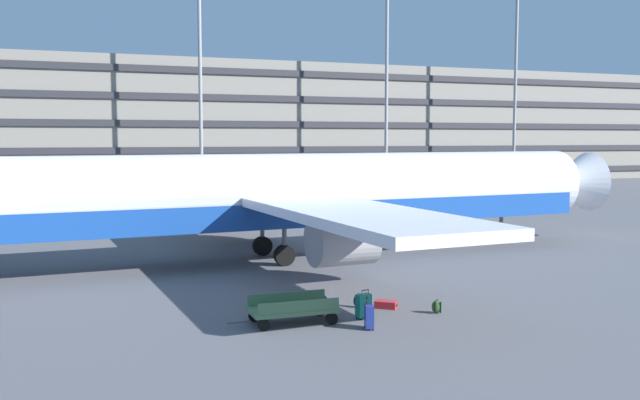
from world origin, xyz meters
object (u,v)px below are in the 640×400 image
(suitcase_laid_flat, at_px, (386,304))
(baggage_cart, at_px, (292,309))
(backpack_navy, at_px, (358,301))
(suitcase_small, at_px, (369,316))
(airliner, at_px, (289,195))
(suitcase_black, at_px, (364,306))
(backpack_orange, at_px, (324,303))
(backpack_silver, at_px, (437,307))

(suitcase_laid_flat, bearing_deg, baggage_cart, -168.60)
(baggage_cart, bearing_deg, backpack_navy, 22.50)
(suitcase_small, bearing_deg, backpack_navy, 73.00)
(airliner, xyz_separation_m, suitcase_laid_flat, (-0.01, -9.93, -2.83))
(suitcase_black, bearing_deg, backpack_orange, 119.71)
(airliner, relative_size, suitcase_black, 39.49)
(suitcase_small, height_order, suitcase_laid_flat, suitcase_small)
(suitcase_laid_flat, height_order, baggage_cart, baggage_cart)
(suitcase_laid_flat, bearing_deg, backpack_orange, 169.45)
(airliner, height_order, suitcase_black, airliner)
(suitcase_laid_flat, bearing_deg, backpack_navy, 154.51)
(suitcase_small, xyz_separation_m, baggage_cart, (-1.87, 1.40, 0.05))
(airliner, xyz_separation_m, backpack_navy, (-0.83, -9.54, -2.75))
(backpack_silver, bearing_deg, backpack_navy, 141.86)
(airliner, height_order, backpack_silver, airliner)
(backpack_orange, relative_size, backpack_navy, 1.15)
(suitcase_black, distance_m, baggage_cart, 2.22)
(suitcase_laid_flat, height_order, backpack_navy, backpack_navy)
(suitcase_laid_flat, height_order, backpack_orange, backpack_orange)
(backpack_silver, bearing_deg, suitcase_laid_flat, 135.04)
(backpack_navy, bearing_deg, backpack_orange, -179.09)
(backpack_navy, bearing_deg, suitcase_small, -107.00)
(airliner, xyz_separation_m, suitcase_black, (-1.25, -10.89, -2.55))
(suitcase_black, distance_m, backpack_orange, 1.55)
(suitcase_black, xyz_separation_m, baggage_cart, (-2.21, 0.27, 0.02))
(suitcase_small, distance_m, backpack_navy, 2.61)
(suitcase_small, xyz_separation_m, suitcase_laid_flat, (1.59, 2.10, -0.26))
(backpack_orange, height_order, backpack_navy, backpack_orange)
(airliner, bearing_deg, backpack_navy, -94.97)
(airliner, distance_m, suitcase_black, 11.26)
(suitcase_small, bearing_deg, backpack_silver, 18.14)
(backpack_orange, xyz_separation_m, backpack_navy, (1.18, 0.02, -0.03))
(suitcase_laid_flat, bearing_deg, suitcase_black, -142.28)
(suitcase_small, height_order, backpack_silver, suitcase_small)
(backpack_navy, bearing_deg, backpack_silver, -38.14)
(backpack_navy, bearing_deg, baggage_cart, -157.50)
(suitcase_black, bearing_deg, backpack_navy, 72.74)
(airliner, height_order, suitcase_small, airliner)
(suitcase_black, relative_size, suitcase_laid_flat, 1.14)
(airliner, height_order, baggage_cart, airliner)
(suitcase_black, xyz_separation_m, backpack_silver, (2.44, -0.23, -0.20))
(backpack_orange, bearing_deg, suitcase_small, -80.32)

